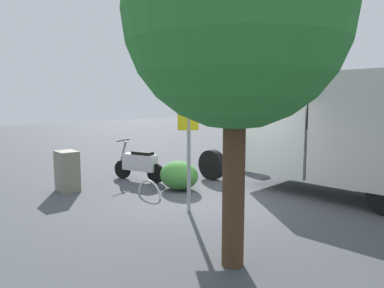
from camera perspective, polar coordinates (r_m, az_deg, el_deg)
name	(u,v)px	position (r m, az deg, el deg)	size (l,w,h in m)	color
ground_plane	(216,202)	(8.65, 3.88, -9.12)	(60.00, 60.00, 0.00)	#484A50
box_truck_near	(382,132)	(9.40, 27.96, 1.69)	(7.95, 2.20, 3.04)	black
motorcycle	(140,164)	(10.76, -8.33, -3.10)	(1.78, 0.72, 1.20)	black
stop_sign	(188,119)	(7.53, -0.58, 3.98)	(0.71, 0.33, 3.01)	#9E9EA3
street_tree	(236,17)	(5.17, 7.00, 19.40)	(3.10, 3.10, 5.09)	#47301E
utility_cabinet	(67,171)	(10.04, -19.20, -4.09)	(0.62, 0.47, 1.07)	slate
bike_rack_hoop	(149,196)	(9.15, -6.81, -8.24)	(0.85, 0.85, 0.05)	#B7B7BC
shrub_near_sign	(179,175)	(9.68, -2.08, -5.00)	(1.13, 0.92, 0.77)	#3F8136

